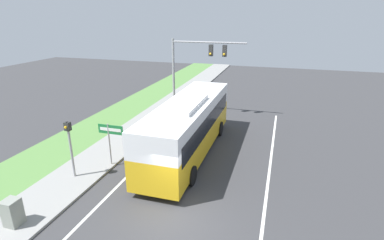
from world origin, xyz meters
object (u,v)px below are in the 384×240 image
(street_sign, at_px, (110,136))
(utility_cabinet, at_px, (12,212))
(bus, at_px, (189,124))
(signal_gantry, at_px, (195,61))
(pedestrian_signal, at_px, (70,141))

(street_sign, bearing_deg, utility_cabinet, -100.50)
(bus, height_order, signal_gantry, signal_gantry)
(signal_gantry, height_order, utility_cabinet, signal_gantry)
(bus, distance_m, street_sign, 4.59)
(bus, xyz_separation_m, pedestrian_signal, (-4.82, -4.59, 0.19))
(signal_gantry, height_order, pedestrian_signal, signal_gantry)
(pedestrian_signal, xyz_separation_m, utility_cabinet, (0.15, -3.95, -1.44))
(utility_cabinet, bearing_deg, bus, 61.32)
(bus, bearing_deg, street_sign, -141.92)
(pedestrian_signal, bearing_deg, utility_cabinet, -87.81)
(signal_gantry, bearing_deg, utility_cabinet, -99.87)
(street_sign, xyz_separation_m, utility_cabinet, (-1.06, -5.71, -1.16))
(bus, relative_size, street_sign, 4.34)
(bus, xyz_separation_m, street_sign, (-3.61, -2.83, -0.08))
(signal_gantry, distance_m, utility_cabinet, 16.78)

